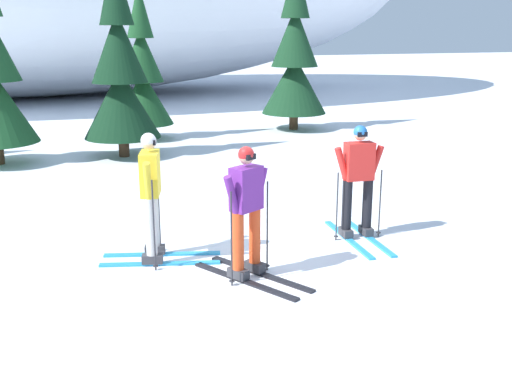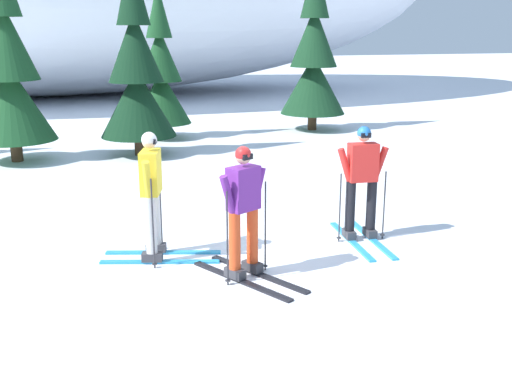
{
  "view_description": "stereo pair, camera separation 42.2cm",
  "coord_description": "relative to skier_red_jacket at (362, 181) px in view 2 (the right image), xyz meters",
  "views": [
    {
      "loc": [
        -2.95,
        -7.77,
        3.13
      ],
      "look_at": [
        -0.22,
        -0.2,
        0.95
      ],
      "focal_mm": 42.47,
      "sensor_mm": 36.0,
      "label": 1
    },
    {
      "loc": [
        -2.55,
        -7.9,
        3.13
      ],
      "look_at": [
        -0.22,
        -0.2,
        0.95
      ],
      "focal_mm": 42.47,
      "sensor_mm": 36.0,
      "label": 2
    }
  ],
  "objects": [
    {
      "name": "skier_red_jacket",
      "position": [
        0.0,
        0.0,
        0.0
      ],
      "size": [
        0.81,
        1.77,
        1.75
      ],
      "color": "#2893CC",
      "rests_on": "ground"
    },
    {
      "name": "pine_tree_far_right",
      "position": [
        3.19,
        9.87,
        1.28
      ],
      "size": [
        2.03,
        2.03,
        5.25
      ],
      "color": "#47301E",
      "rests_on": "ground"
    },
    {
      "name": "skier_purple_jacket",
      "position": [
        -2.09,
        -0.88,
        -0.02
      ],
      "size": [
        1.19,
        1.71,
        1.72
      ],
      "color": "black",
      "rests_on": "ground"
    },
    {
      "name": "ground_plane",
      "position": [
        -1.52,
        -0.05,
        -0.91
      ],
      "size": [
        120.0,
        120.0,
        0.0
      ],
      "primitive_type": "plane",
      "color": "white"
    },
    {
      "name": "pine_tree_center_right",
      "position": [
        -1.58,
        9.75,
        0.92
      ],
      "size": [
        1.69,
        1.69,
        4.39
      ],
      "color": "#47301E",
      "rests_on": "ground"
    },
    {
      "name": "skier_yellow_jacket",
      "position": [
        -3.12,
        0.1,
        0.04
      ],
      "size": [
        1.71,
        0.9,
        1.8
      ],
      "color": "#2893CC",
      "rests_on": "ground"
    },
    {
      "name": "pine_tree_center_left",
      "position": [
        -5.46,
        7.54,
        1.25
      ],
      "size": [
        2.0,
        2.0,
        5.18
      ],
      "color": "#47301E",
      "rests_on": "ground"
    },
    {
      "name": "pine_tree_center",
      "position": [
        -2.51,
        7.43,
        1.13
      ],
      "size": [
        1.89,
        1.89,
        4.9
      ],
      "color": "#47301E",
      "rests_on": "ground"
    }
  ]
}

